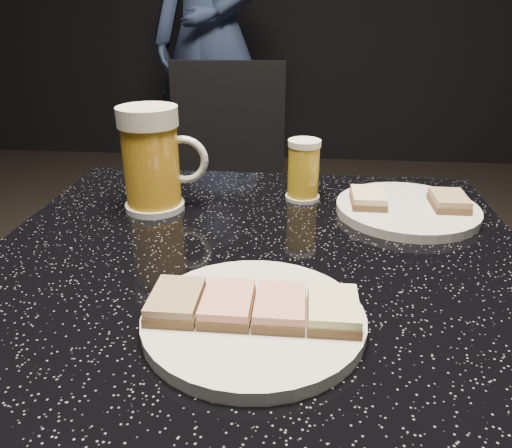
% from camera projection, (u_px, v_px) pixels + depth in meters
% --- Properties ---
extents(plate_large, '(0.22, 0.22, 0.01)m').
position_uv_depth(plate_large, '(254.00, 319.00, 0.49)').
color(plate_large, silver).
rests_on(plate_large, table).
extents(plate_small, '(0.21, 0.21, 0.01)m').
position_uv_depth(plate_small, '(407.00, 209.00, 0.76)').
color(plate_small, silver).
rests_on(plate_small, table).
extents(patron, '(0.74, 0.60, 1.76)m').
position_uv_depth(patron, '(212.00, 39.00, 2.44)').
color(patron, navy).
rests_on(patron, floor).
extents(table, '(0.70, 0.70, 0.75)m').
position_uv_depth(table, '(256.00, 409.00, 0.72)').
color(table, black).
rests_on(table, floor).
extents(beer_mug, '(0.13, 0.09, 0.16)m').
position_uv_depth(beer_mug, '(153.00, 159.00, 0.75)').
color(beer_mug, white).
rests_on(beer_mug, table).
extents(beer_tumbler, '(0.06, 0.06, 0.10)m').
position_uv_depth(beer_tumbler, '(303.00, 170.00, 0.80)').
color(beer_tumbler, silver).
rests_on(beer_tumbler, table).
extents(chair, '(0.41, 0.41, 0.87)m').
position_uv_depth(chair, '(226.00, 176.00, 1.71)').
color(chair, black).
rests_on(chair, floor).
extents(canapes_on_plate_large, '(0.20, 0.07, 0.02)m').
position_uv_depth(canapes_on_plate_large, '(254.00, 305.00, 0.49)').
color(canapes_on_plate_large, '#4C3521').
rests_on(canapes_on_plate_large, plate_large).
extents(canapes_on_plate_small, '(0.17, 0.07, 0.02)m').
position_uv_depth(canapes_on_plate_small, '(408.00, 199.00, 0.75)').
color(canapes_on_plate_small, '#4C3521').
rests_on(canapes_on_plate_small, plate_small).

